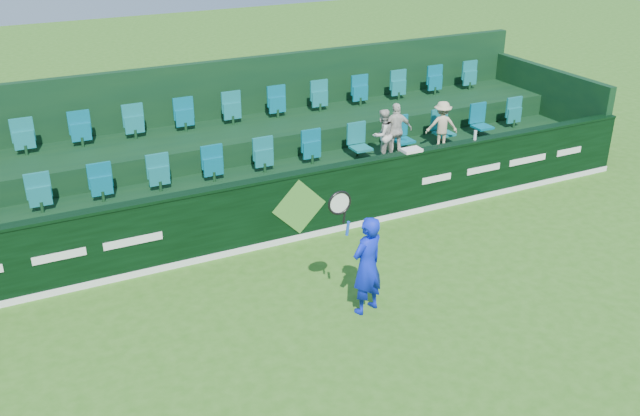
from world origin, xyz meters
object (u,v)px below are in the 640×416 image
spectator_middle (396,130)px  spectator_right (442,125)px  tennis_player (367,264)px  drinks_bottle (475,135)px  towel (412,150)px  spectator_left (383,135)px

spectator_middle → spectator_right: (1.19, 0.00, -0.06)m
tennis_player → drinks_bottle: tennis_player is taller
towel → drinks_bottle: size_ratio=1.94×
spectator_right → drinks_bottle: (0.03, -1.12, 0.11)m
spectator_middle → spectator_right: 1.19m
tennis_player → towel: tennis_player is taller
tennis_player → towel: 3.86m
drinks_bottle → spectator_middle: bearing=137.4°
spectator_left → towel: bearing=75.0°
towel → spectator_middle: bearing=73.1°
drinks_bottle → towel: bearing=180.0°
tennis_player → spectator_left: size_ratio=2.02×
tennis_player → spectator_middle: 4.93m
spectator_middle → towel: bearing=84.7°
spectator_right → towel: spectator_right is taller
drinks_bottle → tennis_player: bearing=-146.3°
tennis_player → spectator_right: tennis_player is taller
tennis_player → spectator_right: size_ratio=2.07×
spectator_right → drinks_bottle: bearing=115.6°
tennis_player → towel: (2.61, 2.79, 0.54)m
spectator_left → spectator_middle: spectator_middle is taller
spectator_middle → drinks_bottle: bearing=149.0°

